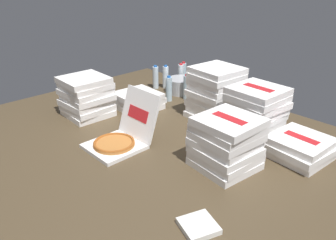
# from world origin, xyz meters

# --- Properties ---
(ground_plane) EXTENTS (3.20, 2.40, 0.02)m
(ground_plane) POSITION_xyz_m (0.00, 0.00, -0.01)
(ground_plane) COLOR #4C3D28
(open_pizza_box) EXTENTS (0.35, 0.47, 0.36)m
(open_pizza_box) POSITION_xyz_m (-0.20, -0.22, 0.08)
(open_pizza_box) COLOR white
(open_pizza_box) RESTS_ON ground_plane
(pizza_stack_right_far) EXTENTS (0.38, 0.38, 0.15)m
(pizza_stack_right_far) POSITION_xyz_m (-0.66, 0.30, 0.07)
(pizza_stack_right_far) COLOR white
(pizza_stack_right_far) RESTS_ON ground_plane
(pizza_stack_left_near) EXTENTS (0.39, 0.40, 0.15)m
(pizza_stack_left_near) POSITION_xyz_m (0.76, 0.53, 0.07)
(pizza_stack_left_near) COLOR white
(pizza_stack_left_near) RESTS_ON ground_plane
(pizza_stack_center_near) EXTENTS (0.41, 0.40, 0.39)m
(pizza_stack_center_near) POSITION_xyz_m (0.37, 0.57, 0.19)
(pizza_stack_center_near) COLOR white
(pizza_stack_center_near) RESTS_ON ground_plane
(pizza_stack_right_mid) EXTENTS (0.38, 0.37, 0.33)m
(pizza_stack_right_mid) POSITION_xyz_m (-0.83, -0.11, 0.17)
(pizza_stack_right_mid) COLOR white
(pizza_stack_right_mid) RESTS_ON ground_plane
(pizza_stack_left_far) EXTENTS (0.40, 0.40, 0.43)m
(pizza_stack_left_far) POSITION_xyz_m (-0.06, 0.64, 0.22)
(pizza_stack_left_far) COLOR white
(pizza_stack_left_far) RESTS_ON ground_plane
(pizza_stack_right_near) EXTENTS (0.39, 0.40, 0.34)m
(pizza_stack_right_near) POSITION_xyz_m (0.48, 0.09, 0.17)
(pizza_stack_right_near) COLOR white
(pizza_stack_right_near) RESTS_ON ground_plane
(ice_bucket) EXTENTS (0.28, 0.28, 0.15)m
(ice_bucket) POSITION_xyz_m (-0.68, 0.87, 0.07)
(ice_bucket) COLOR #B7BABF
(ice_bucket) RESTS_ON ground_plane
(water_bottle_0) EXTENTS (0.06, 0.06, 0.24)m
(water_bottle_0) POSITION_xyz_m (-0.96, 0.78, 0.12)
(water_bottle_0) COLOR silver
(water_bottle_0) RESTS_ON ground_plane
(water_bottle_1) EXTENTS (0.06, 0.06, 0.24)m
(water_bottle_1) POSITION_xyz_m (-0.86, 1.09, 0.12)
(water_bottle_1) COLOR silver
(water_bottle_1) RESTS_ON ground_plane
(water_bottle_2) EXTENTS (0.06, 0.06, 0.24)m
(water_bottle_2) POSITION_xyz_m (-0.51, 1.11, 0.12)
(water_bottle_2) COLOR silver
(water_bottle_2) RESTS_ON ground_plane
(water_bottle_3) EXTENTS (0.06, 0.06, 0.24)m
(water_bottle_3) POSITION_xyz_m (-0.60, 0.63, 0.12)
(water_bottle_3) COLOR silver
(water_bottle_3) RESTS_ON ground_plane
(water_bottle_4) EXTENTS (0.06, 0.06, 0.24)m
(water_bottle_4) POSITION_xyz_m (-0.89, 0.86, 0.12)
(water_bottle_4) COLOR white
(water_bottle_4) RESTS_ON ground_plane
(water_bottle_5) EXTENTS (0.06, 0.06, 0.24)m
(water_bottle_5) POSITION_xyz_m (-0.52, 0.78, 0.12)
(water_bottle_5) COLOR silver
(water_bottle_5) RESTS_ON ground_plane
(water_bottle_6) EXTENTS (0.06, 0.06, 0.24)m
(water_bottle_6) POSITION_xyz_m (-0.83, 1.02, 0.12)
(water_bottle_6) COLOR white
(water_bottle_6) RESTS_ON ground_plane
(napkin_pile) EXTENTS (0.21, 0.21, 0.03)m
(napkin_pile) POSITION_xyz_m (0.74, -0.46, 0.02)
(napkin_pile) COLOR white
(napkin_pile) RESTS_ON ground_plane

